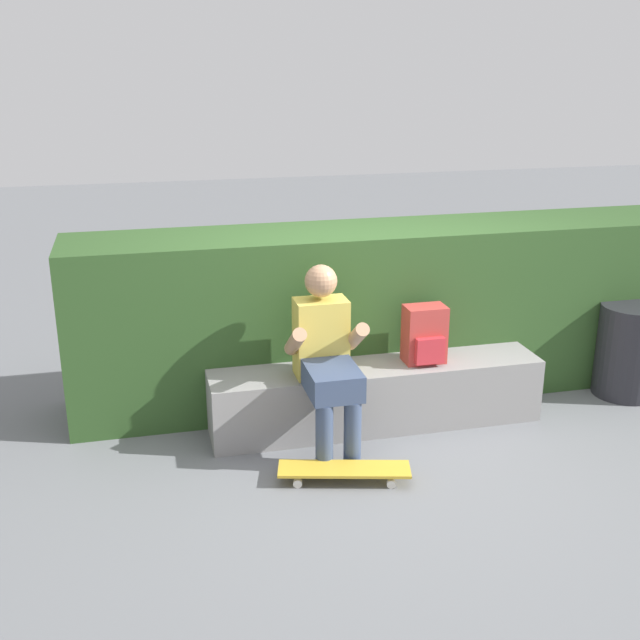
# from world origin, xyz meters

# --- Properties ---
(ground_plane) EXTENTS (24.00, 24.00, 0.00)m
(ground_plane) POSITION_xyz_m (0.00, 0.00, 0.00)
(ground_plane) COLOR slate
(bench_main) EXTENTS (2.30, 0.43, 0.45)m
(bench_main) POSITION_xyz_m (0.00, 0.26, 0.22)
(bench_main) COLOR gray
(bench_main) RESTS_ON ground
(person_skater) EXTENTS (0.49, 0.62, 1.20)m
(person_skater) POSITION_xyz_m (-0.41, 0.05, 0.65)
(person_skater) COLOR gold
(person_skater) RESTS_ON ground
(skateboard_near_person) EXTENTS (0.82, 0.39, 0.09)m
(skateboard_near_person) POSITION_xyz_m (-0.42, -0.42, 0.07)
(skateboard_near_person) COLOR gold
(skateboard_near_person) RESTS_ON ground
(backpack_on_bench) EXTENTS (0.28, 0.23, 0.40)m
(backpack_on_bench) POSITION_xyz_m (0.33, 0.25, 0.64)
(backpack_on_bench) COLOR #B23833
(backpack_on_bench) RESTS_ON bench_main
(hedge_row) EXTENTS (5.12, 0.74, 1.28)m
(hedge_row) POSITION_xyz_m (0.49, 0.84, 0.64)
(hedge_row) COLOR #2B4C21
(hedge_row) RESTS_ON ground
(trash_bin) EXTENTS (0.47, 0.47, 0.71)m
(trash_bin) POSITION_xyz_m (2.01, 0.33, 0.35)
(trash_bin) COLOR #232328
(trash_bin) RESTS_ON ground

